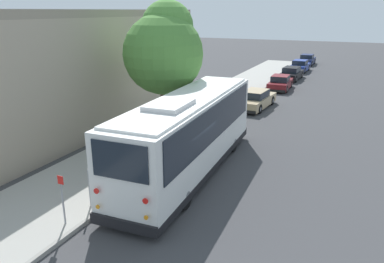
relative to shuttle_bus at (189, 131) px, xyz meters
name	(u,v)px	position (x,y,z in m)	size (l,w,h in m)	color
ground_plane	(178,185)	(-1.36, -0.11, -1.89)	(160.00, 160.00, 0.00)	#3D3D3F
sidewalk_slab	(103,168)	(-1.36, 3.57, -1.82)	(80.00, 4.25, 0.15)	#A3A099
curb_strip	(146,177)	(-1.36, 1.37, -1.82)	(80.00, 0.14, 0.15)	gray
shuttle_bus	(189,131)	(0.00, 0.00, 0.00)	(10.91, 3.01, 3.54)	white
parked_sedan_tan	(256,100)	(12.24, 0.36, -1.28)	(4.78, 2.02, 1.31)	tan
parked_sedan_maroon	(280,83)	(19.62, 0.11, -1.30)	(4.19, 1.79, 1.28)	maroon
parked_sedan_black	(291,74)	(25.12, 0.12, -1.29)	(4.69, 1.88, 1.29)	black
parked_sedan_blue	(300,66)	(30.86, 0.18, -1.28)	(4.35, 1.86, 1.33)	navy
parked_sedan_navy	(307,60)	(37.20, 0.28, -1.28)	(4.18, 1.80, 1.33)	#19234C
street_tree	(164,49)	(3.46, 2.99, 2.99)	(4.11, 4.11, 7.13)	brown
sign_post_near	(63,199)	(-5.64, 1.83, -0.88)	(0.06, 0.22, 1.68)	gray
sign_post_far	(89,188)	(-4.35, 1.83, -1.05)	(0.06, 0.06, 1.38)	gray
building_backdrop	(41,75)	(2.27, 10.37, 1.30)	(23.46, 8.10, 6.78)	tan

